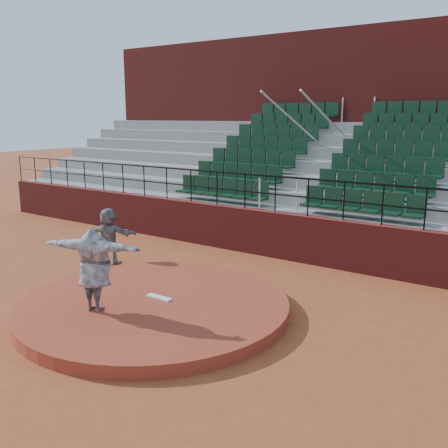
# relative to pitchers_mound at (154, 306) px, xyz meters

# --- Properties ---
(ground) EXTENTS (90.00, 90.00, 0.00)m
(ground) POSITION_rel_pitchers_mound_xyz_m (0.00, 0.00, -0.12)
(ground) COLOR #984422
(ground) RESTS_ON ground
(pitchers_mound) EXTENTS (5.50, 5.50, 0.25)m
(pitchers_mound) POSITION_rel_pitchers_mound_xyz_m (0.00, 0.00, 0.00)
(pitchers_mound) COLOR #9D3823
(pitchers_mound) RESTS_ON ground
(pitching_rubber) EXTENTS (0.60, 0.15, 0.03)m
(pitching_rubber) POSITION_rel_pitchers_mound_xyz_m (0.00, 0.15, 0.14)
(pitching_rubber) COLOR white
(pitching_rubber) RESTS_ON pitchers_mound
(boundary_wall) EXTENTS (24.00, 0.30, 1.30)m
(boundary_wall) POSITION_rel_pitchers_mound_xyz_m (0.00, 5.00, 0.53)
(boundary_wall) COLOR maroon
(boundary_wall) RESTS_ON ground
(wall_railing) EXTENTS (24.04, 0.05, 1.03)m
(wall_railing) POSITION_rel_pitchers_mound_xyz_m (0.00, 5.00, 1.90)
(wall_railing) COLOR black
(wall_railing) RESTS_ON boundary_wall
(seating_deck) EXTENTS (24.00, 5.97, 4.63)m
(seating_deck) POSITION_rel_pitchers_mound_xyz_m (0.00, 8.65, 1.32)
(seating_deck) COLOR gray
(seating_deck) RESTS_ON ground
(press_box_facade) EXTENTS (24.00, 3.00, 7.10)m
(press_box_facade) POSITION_rel_pitchers_mound_xyz_m (0.00, 12.60, 3.43)
(press_box_facade) COLOR maroon
(press_box_facade) RESTS_ON ground
(pitcher) EXTENTS (2.12, 1.16, 1.67)m
(pitcher) POSITION_rel_pitchers_mound_xyz_m (-0.58, -1.01, 0.96)
(pitcher) COLOR black
(pitcher) RESTS_ON pitchers_mound
(fielder) EXTENTS (1.48, 1.05, 1.54)m
(fielder) POSITION_rel_pitchers_mound_xyz_m (-3.33, 1.85, 0.64)
(fielder) COLOR black
(fielder) RESTS_ON ground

